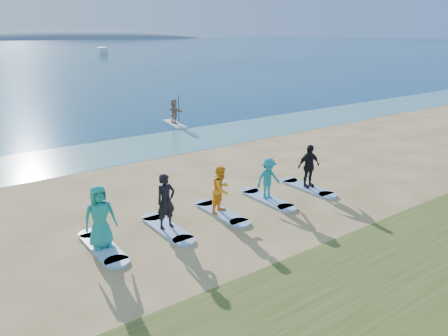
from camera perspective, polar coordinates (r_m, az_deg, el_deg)
ground at (r=14.83m, az=1.15°, el=-6.71°), size 600.00×600.00×0.00m
shallow_water at (r=23.57m, az=-14.51°, el=2.04°), size 600.00×600.00×0.00m
island_ridge at (r=327.48m, az=-18.50°, el=15.67°), size 220.00×56.00×18.00m
paddleboard at (r=29.66m, az=-6.46°, el=5.73°), size 1.21×3.08×0.12m
paddleboarder at (r=29.49m, az=-6.52°, el=7.39°), size 0.50×1.51×1.62m
boat_offshore_b at (r=122.61m, az=-15.62°, el=14.13°), size 3.58×7.12×1.73m
surfboard_0 at (r=13.41m, az=-15.57°, el=-9.96°), size 0.70×2.20×0.09m
student_0 at (r=13.00m, az=-15.92°, el=-6.11°), size 0.95×0.66×1.87m
surfboard_1 at (r=14.18m, az=-7.44°, el=-7.85°), size 0.70×2.20×0.09m
student_1 at (r=13.80m, az=-7.59°, el=-4.33°), size 0.68×0.47×1.79m
surfboard_2 at (r=15.21m, az=-0.35°, el=-5.87°), size 0.70×2.20×0.09m
student_2 at (r=14.88m, az=-0.36°, el=-2.79°), size 0.99×0.89×1.65m
surfboard_3 at (r=16.46m, az=5.71°, el=-4.09°), size 0.70×2.20×0.09m
student_3 at (r=16.17m, az=5.80°, el=-1.38°), size 1.05×0.67×1.56m
surfboard_4 at (r=17.87m, az=10.84°, el=-2.54°), size 0.70×2.20×0.09m
student_4 at (r=17.58m, az=11.01°, el=0.25°), size 1.07×0.57×1.74m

